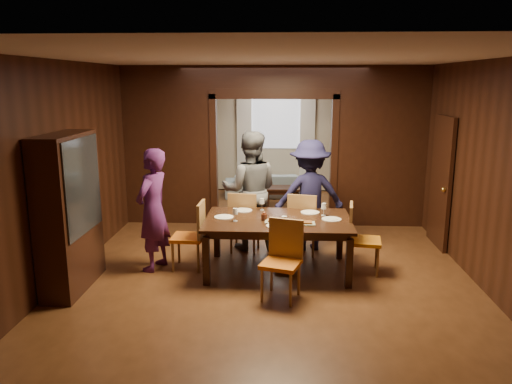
# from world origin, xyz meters

# --- Properties ---
(floor) EXTENTS (9.00, 9.00, 0.00)m
(floor) POSITION_xyz_m (0.00, 0.00, 0.00)
(floor) COLOR #522E17
(floor) RESTS_ON ground
(ceiling) EXTENTS (5.50, 9.00, 0.02)m
(ceiling) POSITION_xyz_m (0.00, 0.00, 2.90)
(ceiling) COLOR silver
(ceiling) RESTS_ON room_walls
(room_walls) EXTENTS (5.52, 9.01, 2.90)m
(room_walls) POSITION_xyz_m (0.00, 1.89, 1.51)
(room_walls) COLOR black
(room_walls) RESTS_ON floor
(person_purple) EXTENTS (0.59, 0.73, 1.73)m
(person_purple) POSITION_xyz_m (-1.64, -0.80, 0.87)
(person_purple) COLOR #501E59
(person_purple) RESTS_ON floor
(person_grey) EXTENTS (0.92, 0.72, 1.88)m
(person_grey) POSITION_xyz_m (-0.34, 0.19, 0.94)
(person_grey) COLOR #4F5056
(person_grey) RESTS_ON floor
(person_navy) EXTENTS (1.21, 0.80, 1.74)m
(person_navy) POSITION_xyz_m (0.60, 0.21, 0.87)
(person_navy) COLOR #171536
(person_navy) RESTS_ON floor
(sofa) EXTENTS (1.92, 0.89, 0.55)m
(sofa) POSITION_xyz_m (-0.22, 3.85, 0.27)
(sofa) COLOR #93AEC1
(sofa) RESTS_ON floor
(serving_bowl) EXTENTS (0.37, 0.37, 0.09)m
(serving_bowl) POSITION_xyz_m (0.23, -0.73, 0.81)
(serving_bowl) COLOR black
(serving_bowl) RESTS_ON dining_table
(dining_table) EXTENTS (2.01, 1.25, 0.76)m
(dining_table) POSITION_xyz_m (0.11, -0.79, 0.38)
(dining_table) COLOR black
(dining_table) RESTS_ON floor
(coffee_table) EXTENTS (0.80, 0.50, 0.40)m
(coffee_table) POSITION_xyz_m (0.16, 3.00, 0.20)
(coffee_table) COLOR black
(coffee_table) RESTS_ON floor
(chair_left) EXTENTS (0.45, 0.45, 0.97)m
(chair_left) POSITION_xyz_m (-1.17, -0.74, 0.48)
(chair_left) COLOR orange
(chair_left) RESTS_ON floor
(chair_right) EXTENTS (0.50, 0.50, 0.97)m
(chair_right) POSITION_xyz_m (1.32, -0.77, 0.48)
(chair_right) COLOR #C36C12
(chair_right) RESTS_ON floor
(chair_far_l) EXTENTS (0.49, 0.49, 0.97)m
(chair_far_l) POSITION_xyz_m (-0.41, 0.03, 0.48)
(chair_far_l) COLOR orange
(chair_far_l) RESTS_ON floor
(chair_far_r) EXTENTS (0.53, 0.53, 0.97)m
(chair_far_r) POSITION_xyz_m (0.51, -0.01, 0.48)
(chair_far_r) COLOR orange
(chair_far_r) RESTS_ON floor
(chair_near) EXTENTS (0.55, 0.55, 0.97)m
(chair_near) POSITION_xyz_m (0.16, -1.72, 0.48)
(chair_near) COLOR #C35E12
(chair_near) RESTS_ON floor
(hutch) EXTENTS (0.40, 1.20, 2.00)m
(hutch) POSITION_xyz_m (-2.53, -1.50, 1.00)
(hutch) COLOR black
(hutch) RESTS_ON floor
(door_right) EXTENTS (0.06, 0.90, 2.10)m
(door_right) POSITION_xyz_m (2.70, 0.50, 1.05)
(door_right) COLOR black
(door_right) RESTS_ON floor
(window_far) EXTENTS (1.20, 0.03, 1.30)m
(window_far) POSITION_xyz_m (0.00, 4.44, 1.70)
(window_far) COLOR silver
(window_far) RESTS_ON back_wall
(curtain_left) EXTENTS (0.35, 0.06, 2.40)m
(curtain_left) POSITION_xyz_m (-0.75, 4.40, 1.25)
(curtain_left) COLOR white
(curtain_left) RESTS_ON back_wall
(curtain_right) EXTENTS (0.35, 0.06, 2.40)m
(curtain_right) POSITION_xyz_m (0.75, 4.40, 1.25)
(curtain_right) COLOR white
(curtain_right) RESTS_ON back_wall
(plate_left) EXTENTS (0.27, 0.27, 0.01)m
(plate_left) POSITION_xyz_m (-0.65, -0.76, 0.77)
(plate_left) COLOR white
(plate_left) RESTS_ON dining_table
(plate_far_l) EXTENTS (0.27, 0.27, 0.01)m
(plate_far_l) POSITION_xyz_m (-0.41, -0.38, 0.77)
(plate_far_l) COLOR silver
(plate_far_l) RESTS_ON dining_table
(plate_far_r) EXTENTS (0.27, 0.27, 0.01)m
(plate_far_r) POSITION_xyz_m (0.57, -0.44, 0.77)
(plate_far_r) COLOR white
(plate_far_r) RESTS_ON dining_table
(plate_right) EXTENTS (0.27, 0.27, 0.01)m
(plate_right) POSITION_xyz_m (0.85, -0.79, 0.77)
(plate_right) COLOR silver
(plate_right) RESTS_ON dining_table
(plate_near) EXTENTS (0.27, 0.27, 0.01)m
(plate_near) POSITION_xyz_m (0.09, -1.16, 0.77)
(plate_near) COLOR silver
(plate_near) RESTS_ON dining_table
(platter_a) EXTENTS (0.30, 0.20, 0.04)m
(platter_a) POSITION_xyz_m (0.09, -0.95, 0.78)
(platter_a) COLOR gray
(platter_a) RESTS_ON dining_table
(platter_b) EXTENTS (0.30, 0.20, 0.04)m
(platter_b) POSITION_xyz_m (0.45, -1.03, 0.78)
(platter_b) COLOR gray
(platter_b) RESTS_ON dining_table
(wineglass_left) EXTENTS (0.08, 0.08, 0.18)m
(wineglass_left) POSITION_xyz_m (-0.47, -0.94, 0.85)
(wineglass_left) COLOR white
(wineglass_left) RESTS_ON dining_table
(wineglass_far) EXTENTS (0.08, 0.08, 0.18)m
(wineglass_far) POSITION_xyz_m (-0.13, -0.33, 0.85)
(wineglass_far) COLOR silver
(wineglass_far) RESTS_ON dining_table
(wineglass_right) EXTENTS (0.08, 0.08, 0.18)m
(wineglass_right) POSITION_xyz_m (0.75, -0.59, 0.85)
(wineglass_right) COLOR white
(wineglass_right) RESTS_ON dining_table
(tumbler) EXTENTS (0.07, 0.07, 0.14)m
(tumbler) POSITION_xyz_m (0.19, -1.16, 0.83)
(tumbler) COLOR white
(tumbler) RESTS_ON dining_table
(condiment_jar) EXTENTS (0.08, 0.08, 0.11)m
(condiment_jar) POSITION_xyz_m (-0.08, -0.87, 0.82)
(condiment_jar) COLOR #491F11
(condiment_jar) RESTS_ON dining_table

